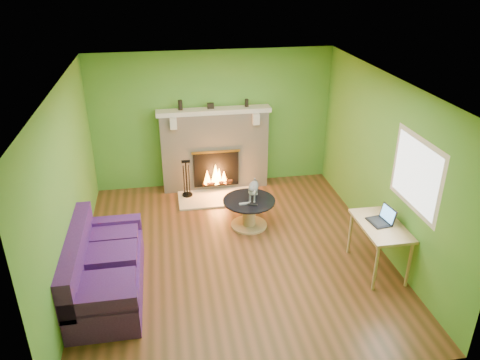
% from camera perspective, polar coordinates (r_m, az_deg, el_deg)
% --- Properties ---
extents(floor, '(5.00, 5.00, 0.00)m').
position_cam_1_polar(floor, '(7.22, -0.71, -8.79)').
color(floor, '#553518').
rests_on(floor, ground).
extents(ceiling, '(5.00, 5.00, 0.00)m').
position_cam_1_polar(ceiling, '(6.14, -0.85, 11.65)').
color(ceiling, white).
rests_on(ceiling, wall_back).
extents(wall_back, '(5.00, 0.00, 5.00)m').
position_cam_1_polar(wall_back, '(8.89, -3.33, 7.32)').
color(wall_back, '#509932').
rests_on(wall_back, floor).
extents(wall_front, '(5.00, 0.00, 5.00)m').
position_cam_1_polar(wall_front, '(4.48, 4.39, -12.83)').
color(wall_front, '#509932').
rests_on(wall_front, floor).
extents(wall_left, '(0.00, 5.00, 5.00)m').
position_cam_1_polar(wall_left, '(6.65, -20.30, -0.83)').
color(wall_left, '#509932').
rests_on(wall_left, floor).
extents(wall_right, '(0.00, 5.00, 5.00)m').
position_cam_1_polar(wall_right, '(7.25, 17.09, 1.84)').
color(wall_right, '#509932').
rests_on(wall_right, floor).
extents(window_frame, '(0.00, 1.20, 1.20)m').
position_cam_1_polar(window_frame, '(6.43, 20.69, 0.67)').
color(window_frame, silver).
rests_on(window_frame, wall_right).
extents(window_pane, '(0.00, 1.06, 1.06)m').
position_cam_1_polar(window_pane, '(6.42, 20.63, 0.66)').
color(window_pane, white).
rests_on(window_pane, wall_right).
extents(fireplace, '(2.10, 0.46, 1.58)m').
position_cam_1_polar(fireplace, '(8.90, -3.11, 3.72)').
color(fireplace, '#C0B49F').
rests_on(fireplace, floor).
extents(hearth, '(1.50, 0.75, 0.03)m').
position_cam_1_polar(hearth, '(8.75, -2.58, -2.13)').
color(hearth, beige).
rests_on(hearth, floor).
extents(mantel, '(2.10, 0.28, 0.08)m').
position_cam_1_polar(mantel, '(8.62, -3.21, 8.41)').
color(mantel, beige).
rests_on(mantel, fireplace).
extents(sofa, '(0.89, 1.95, 0.87)m').
position_cam_1_polar(sofa, '(6.55, -16.40, -10.45)').
color(sofa, '#411758').
rests_on(sofa, floor).
extents(coffee_table, '(0.86, 0.86, 0.49)m').
position_cam_1_polar(coffee_table, '(7.74, 1.11, -3.80)').
color(coffee_table, tan).
rests_on(coffee_table, floor).
extents(desk, '(0.58, 0.99, 0.73)m').
position_cam_1_polar(desk, '(6.82, 16.78, -5.85)').
color(desk, tan).
rests_on(desk, floor).
extents(cat, '(0.37, 0.58, 0.34)m').
position_cam_1_polar(cat, '(7.62, 1.65, -1.11)').
color(cat, slate).
rests_on(cat, coffee_table).
extents(remote_silver, '(0.17, 0.06, 0.02)m').
position_cam_1_polar(remote_silver, '(7.52, 0.54, -2.88)').
color(remote_silver, '#949496').
rests_on(remote_silver, coffee_table).
extents(remote_black, '(0.16, 0.10, 0.02)m').
position_cam_1_polar(remote_black, '(7.49, 1.53, -3.03)').
color(remote_black, black).
rests_on(remote_black, coffee_table).
extents(laptop, '(0.32, 0.36, 0.24)m').
position_cam_1_polar(laptop, '(6.75, 16.67, -4.14)').
color(laptop, black).
rests_on(laptop, desk).
extents(fire_tools, '(0.19, 0.19, 0.72)m').
position_cam_1_polar(fire_tools, '(8.67, -6.53, 0.24)').
color(fire_tools, black).
rests_on(fire_tools, hearth).
extents(mantel_vase_left, '(0.08, 0.08, 0.18)m').
position_cam_1_polar(mantel_vase_left, '(8.57, -7.29, 9.05)').
color(mantel_vase_left, black).
rests_on(mantel_vase_left, mantel).
extents(mantel_vase_right, '(0.07, 0.07, 0.14)m').
position_cam_1_polar(mantel_vase_right, '(8.71, 0.81, 9.38)').
color(mantel_vase_right, black).
rests_on(mantel_vase_right, mantel).
extents(mantel_box, '(0.12, 0.08, 0.10)m').
position_cam_1_polar(mantel_box, '(8.62, -3.61, 9.02)').
color(mantel_box, black).
rests_on(mantel_box, mantel).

